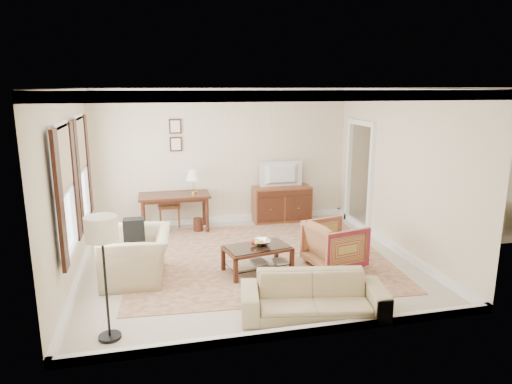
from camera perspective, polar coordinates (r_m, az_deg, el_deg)
name	(u,v)px	position (r m, az deg, el deg)	size (l,w,h in m)	color
room_shell	(248,116)	(7.33, -1.00, 9.50)	(5.51, 5.01, 2.91)	beige
annex_bedroom	(441,210)	(10.59, 22.10, -2.05)	(3.00, 2.70, 2.90)	beige
window_front	(65,191)	(6.70, -22.79, 0.16)	(0.12, 1.56, 1.80)	#CCB284
window_rear	(81,170)	(8.25, -21.05, 2.58)	(0.12, 1.56, 1.80)	#CCB284
doorway	(359,177)	(9.82, 12.76, 1.88)	(0.10, 1.12, 2.25)	white
rug	(258,257)	(8.09, 0.31, -8.11)	(4.34, 3.72, 0.01)	brown
writing_desk	(174,199)	(9.48, -10.17, -0.92)	(1.42, 0.71, 0.78)	#411E12
desk_chair	(169,202)	(9.85, -10.85, -1.28)	(0.45, 0.45, 1.05)	brown
desk_lamp	(194,181)	(9.43, -7.80, 1.33)	(0.32, 0.32, 0.50)	silver
framed_prints	(176,135)	(9.69, -10.03, 7.03)	(0.25, 0.04, 0.68)	#411E12
sideboard	(282,204)	(10.11, 3.23, -1.48)	(1.27, 0.49, 0.78)	brown
tv	(282,166)	(9.91, 3.32, 3.22)	(0.90, 0.52, 0.12)	black
coffee_table	(257,252)	(7.37, 0.16, -7.55)	(1.13, 0.79, 0.44)	#411E12
fruit_bowl	(261,241)	(7.40, 0.66, -6.18)	(0.42, 0.42, 0.10)	silver
book_a	(253,263)	(7.39, -0.36, -8.81)	(0.28, 0.04, 0.38)	brown
book_b	(274,262)	(7.45, 2.29, -8.68)	(0.28, 0.03, 0.38)	brown
striped_armchair	(335,242)	(7.66, 9.82, -6.23)	(0.82, 0.77, 0.84)	maroon
club_armchair	(137,248)	(7.29, -14.70, -6.74)	(1.17, 0.76, 1.02)	tan
backpack	(134,230)	(7.33, -15.00, -4.58)	(0.32, 0.22, 0.40)	black
sofa	(313,289)	(6.08, 7.20, -11.96)	(1.87, 0.55, 0.73)	tan
floor_lamp	(102,238)	(5.46, -18.69, -5.46)	(0.37, 0.37, 1.51)	black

